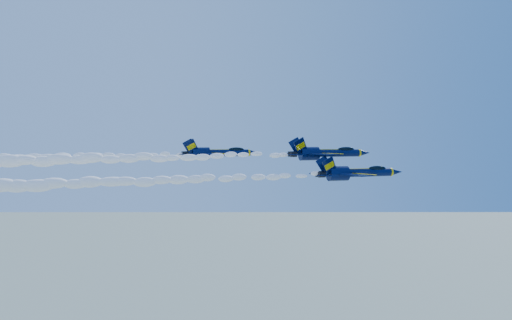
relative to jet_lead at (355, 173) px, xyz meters
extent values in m
cylinder|color=#040E33|center=(2.63, 0.00, -0.06)|extent=(8.39, 1.40, 1.40)
ellipsoid|color=#040E33|center=(-3.24, 0.00, -0.11)|extent=(1.45, 2.52, 5.96)
cone|color=#040E33|center=(8.03, 0.00, -0.06)|extent=(2.42, 1.40, 1.40)
cylinder|color=#E9C203|center=(6.91, 0.00, -0.06)|extent=(0.33, 1.45, 1.45)
ellipsoid|color=black|center=(4.21, 0.00, 0.64)|extent=(3.35, 1.09, 0.92)
cube|color=#E9C203|center=(4.21, 0.00, 0.36)|extent=(3.91, 0.93, 0.17)
cube|color=#040E33|center=(-1.56, -3.73, -0.06)|extent=(4.99, 5.92, 0.17)
cube|color=#040E33|center=(-1.56, 3.73, -0.06)|extent=(4.99, 5.92, 0.17)
cube|color=#E9C203|center=(-0.26, -3.73, 0.03)|extent=(2.25, 4.67, 0.09)
cube|color=#E9C203|center=(-0.26, 3.73, 0.03)|extent=(2.25, 4.67, 0.09)
cube|color=#040E33|center=(-5.29, -0.98, 1.33)|extent=(3.04, 0.96, 3.27)
cube|color=#040E33|center=(-5.29, 0.98, 1.33)|extent=(3.04, 0.96, 3.27)
cylinder|color=black|center=(-6.50, -0.61, -0.16)|extent=(1.12, 1.02, 1.02)
cylinder|color=black|center=(-6.50, 0.61, -0.16)|extent=(1.12, 1.02, 1.02)
cube|color=#E9C203|center=(-0.17, 0.00, 0.66)|extent=(10.25, 0.33, 0.07)
ellipsoid|color=white|center=(-32.17, 0.00, -0.46)|extent=(50.39, 2.08, 1.87)
cylinder|color=#040E33|center=(-0.13, 6.53, 3.12)|extent=(8.26, 1.38, 1.38)
ellipsoid|color=#040E33|center=(-5.92, 6.53, 3.07)|extent=(1.43, 2.48, 5.88)
cone|color=#040E33|center=(5.19, 6.53, 3.12)|extent=(2.39, 1.38, 1.38)
cylinder|color=#E9C203|center=(4.09, 6.53, 3.12)|extent=(0.32, 1.43, 1.43)
ellipsoid|color=black|center=(1.43, 6.53, 3.81)|extent=(3.30, 1.07, 0.91)
cube|color=#E9C203|center=(1.43, 6.53, 3.53)|extent=(3.86, 0.92, 0.17)
cube|color=#040E33|center=(-4.26, 2.85, 3.12)|extent=(4.92, 5.83, 0.17)
cube|color=#040E33|center=(-4.26, 10.20, 3.12)|extent=(4.92, 5.83, 0.17)
cube|color=#E9C203|center=(-2.98, 2.85, 3.21)|extent=(2.21, 4.60, 0.09)
cube|color=#E9C203|center=(-2.98, 10.20, 3.21)|extent=(2.21, 4.60, 0.09)
cube|color=#040E33|center=(-7.94, 5.56, 4.49)|extent=(2.99, 0.94, 3.22)
cube|color=#040E33|center=(-7.94, 7.49, 4.49)|extent=(2.99, 0.94, 3.22)
cylinder|color=black|center=(-9.13, 5.93, 3.03)|extent=(1.10, 1.01, 1.01)
cylinder|color=black|center=(-9.13, 7.12, 3.03)|extent=(1.10, 1.01, 1.01)
cube|color=#E9C203|center=(-2.89, 6.53, 3.83)|extent=(10.10, 0.32, 0.07)
ellipsoid|color=white|center=(-34.79, 6.53, 2.73)|extent=(50.39, 2.05, 1.84)
cylinder|color=#040E33|center=(-18.71, 15.83, 3.01)|extent=(7.77, 1.29, 1.29)
ellipsoid|color=#040E33|center=(-24.14, 15.83, 2.97)|extent=(1.35, 2.33, 5.53)
cone|color=#040E33|center=(-13.70, 15.83, 3.01)|extent=(2.24, 1.29, 1.29)
cylinder|color=#E9C203|center=(-14.73, 15.83, 3.01)|extent=(0.30, 1.35, 1.35)
ellipsoid|color=black|center=(-17.24, 15.83, 3.66)|extent=(3.11, 1.01, 0.85)
cube|color=#E9C203|center=(-17.24, 15.83, 3.40)|extent=(3.63, 0.86, 0.16)
cube|color=#040E33|center=(-22.59, 12.38, 3.01)|extent=(4.63, 5.49, 0.16)
cube|color=#040E33|center=(-22.59, 19.29, 3.01)|extent=(4.63, 5.49, 0.16)
cube|color=#E9C203|center=(-21.38, 12.38, 3.10)|extent=(2.08, 4.32, 0.09)
cube|color=#E9C203|center=(-21.38, 19.29, 3.10)|extent=(2.08, 4.32, 0.09)
cube|color=#040E33|center=(-26.04, 14.93, 4.31)|extent=(2.81, 0.89, 3.03)
cube|color=#040E33|center=(-26.04, 16.74, 4.31)|extent=(2.81, 0.89, 3.03)
cylinder|color=black|center=(-27.17, 15.27, 2.93)|extent=(1.04, 0.95, 0.95)
cylinder|color=black|center=(-27.17, 16.39, 2.93)|extent=(1.04, 0.95, 0.95)
cube|color=#E9C203|center=(-21.30, 15.83, 3.69)|extent=(9.50, 0.30, 0.07)
ellipsoid|color=white|center=(-52.79, 15.83, 2.63)|extent=(50.39, 1.93, 1.73)
camera|label=1|loc=(-40.14, -77.60, 6.62)|focal=35.00mm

